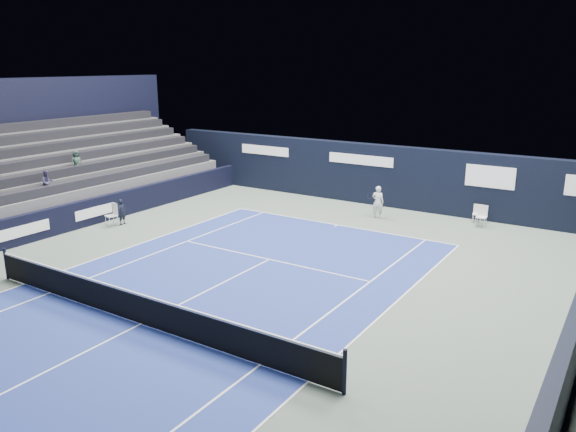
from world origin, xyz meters
name	(u,v)px	position (x,y,z in m)	size (l,w,h in m)	color
ground	(189,300)	(0.00, 2.00, 0.00)	(48.00, 48.00, 0.00)	#54645A
court_surface	(141,324)	(0.00, 0.00, 0.00)	(10.97, 23.77, 0.01)	navy
folding_chair_back_a	(477,210)	(5.16, 15.84, 0.56)	(0.42, 0.44, 0.83)	silver
folding_chair_back_b	(482,215)	(5.53, 15.15, 0.56)	(0.44, 0.42, 0.98)	silver
line_judge_chair	(113,213)	(-8.48, 6.35, 0.59)	(0.56, 0.55, 1.04)	silver
line_judge	(122,212)	(-8.32, 6.73, 0.58)	(0.43, 0.28, 1.17)	black
court_markings	(141,324)	(0.00, 0.00, 0.01)	(11.03, 23.83, 0.00)	white
tennis_net	(139,308)	(0.00, 0.00, 0.51)	(12.90, 0.10, 1.10)	black
back_sponsor_wall	(380,175)	(0.01, 16.50, 1.55)	(26.00, 0.63, 3.10)	black
side_barrier_left	(91,212)	(-9.50, 5.97, 0.60)	(0.33, 22.00, 1.20)	black
spectator_stand	(55,170)	(-13.28, 6.99, 1.95)	(6.00, 18.00, 6.40)	#515153
tennis_player	(378,202)	(0.98, 14.04, 0.77)	(0.62, 0.84, 1.54)	white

